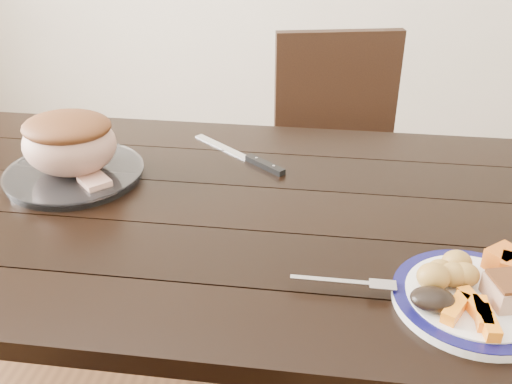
% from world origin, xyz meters
% --- Properties ---
extents(dining_table, '(1.63, 0.95, 0.75)m').
position_xyz_m(dining_table, '(-0.00, 0.00, 0.66)').
color(dining_table, black).
rests_on(dining_table, ground).
extents(chair_far, '(0.51, 0.52, 0.93)m').
position_xyz_m(chair_far, '(0.24, 0.74, 0.52)').
color(chair_far, black).
rests_on(chair_far, ground).
extents(dinner_plate, '(0.26, 0.26, 0.02)m').
position_xyz_m(dinner_plate, '(0.48, -0.25, 0.76)').
color(dinner_plate, white).
rests_on(dinner_plate, dining_table).
extents(plate_rim, '(0.26, 0.26, 0.02)m').
position_xyz_m(plate_rim, '(0.48, -0.25, 0.77)').
color(plate_rim, '#0E0D42').
rests_on(plate_rim, dinner_plate).
extents(serving_platter, '(0.31, 0.31, 0.02)m').
position_xyz_m(serving_platter, '(-0.36, 0.07, 0.76)').
color(serving_platter, white).
rests_on(serving_platter, dining_table).
extents(roasted_potatoes, '(0.10, 0.10, 0.05)m').
position_xyz_m(roasted_potatoes, '(0.44, -0.22, 0.79)').
color(roasted_potatoes, gold).
rests_on(roasted_potatoes, dinner_plate).
extents(carrot_batons, '(0.08, 0.11, 0.02)m').
position_xyz_m(carrot_batons, '(0.47, -0.30, 0.78)').
color(carrot_batons, orange).
rests_on(carrot_batons, dinner_plate).
extents(pumpkin_wedges, '(0.08, 0.09, 0.04)m').
position_xyz_m(pumpkin_wedges, '(0.55, -0.18, 0.79)').
color(pumpkin_wedges, orange).
rests_on(pumpkin_wedges, dinner_plate).
extents(dark_mushroom, '(0.07, 0.05, 0.03)m').
position_xyz_m(dark_mushroom, '(0.41, -0.29, 0.79)').
color(dark_mushroom, black).
rests_on(dark_mushroom, dinner_plate).
extents(fork, '(0.18, 0.03, 0.00)m').
position_xyz_m(fork, '(0.28, -0.25, 0.77)').
color(fork, silver).
rests_on(fork, dinner_plate).
extents(roast_joint, '(0.21, 0.18, 0.14)m').
position_xyz_m(roast_joint, '(-0.36, 0.07, 0.84)').
color(roast_joint, tan).
rests_on(roast_joint, serving_platter).
extents(cut_slice, '(0.09, 0.09, 0.02)m').
position_xyz_m(cut_slice, '(-0.29, 0.01, 0.78)').
color(cut_slice, tan).
rests_on(cut_slice, serving_platter).
extents(carving_knife, '(0.27, 0.21, 0.01)m').
position_xyz_m(carving_knife, '(0.04, 0.22, 0.76)').
color(carving_knife, silver).
rests_on(carving_knife, dining_table).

